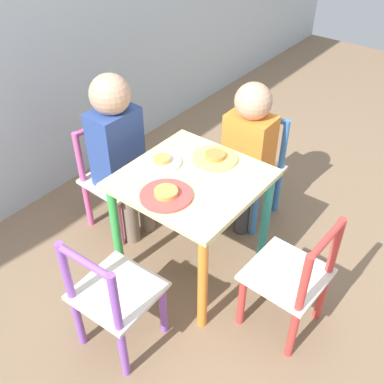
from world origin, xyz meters
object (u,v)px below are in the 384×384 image
child_right (247,145)px  plate_back (162,161)px  kids_table (192,195)px  chair_pink (114,179)px  chair_purple (113,298)px  chair_blue (252,170)px  chair_red (292,280)px  plate_left (166,195)px  plate_right (215,158)px  child_back (119,145)px

child_right → plate_back: 0.43m
kids_table → chair_pink: (0.01, 0.46, -0.14)m
chair_purple → chair_blue: bearing=-90.9°
chair_blue → chair_purple: same height
chair_red → plate_left: bearing=-72.0°
child_right → plate_right: size_ratio=3.95×
plate_back → kids_table: bearing=-90.0°
kids_table → child_right: bearing=0.7°
chair_blue → child_right: child_right is taller
plate_back → plate_left: size_ratio=0.81×
chair_red → child_back: 0.88m
child_back → plate_right: 0.42m
child_back → plate_left: bearing=-110.0°
kids_table → plate_right: size_ratio=2.82×
child_back → plate_back: size_ratio=5.03×
chair_blue → child_back: (-0.44, 0.39, 0.21)m
child_right → plate_right: bearing=-89.6°
kids_table → chair_red: 0.48m
chair_red → plate_right: bearing=-107.5°
chair_pink → child_back: (-0.00, -0.06, 0.21)m
chair_pink → child_right: size_ratio=0.73×
chair_pink → child_right: bearing=-48.1°
kids_table → plate_left: (-0.15, 0.00, 0.10)m
child_back → chair_red: bearing=-90.3°
chair_pink → plate_back: bearing=-90.8°
plate_back → chair_pink: bearing=87.4°
plate_back → chair_red: bearing=-91.7°
child_back → plate_right: child_back is taller
child_back → plate_back: bearing=-91.0°
chair_blue → plate_left: 0.65m
child_back → kids_table: bearing=-90.0°
chair_pink → chair_red: size_ratio=1.00×
kids_table → chair_red: chair_red is taller
plate_back → plate_right: (0.15, -0.15, -0.00)m
plate_right → plate_back: bearing=135.0°
kids_table → child_back: size_ratio=0.65×
child_right → plate_left: child_right is taller
chair_red → plate_left: 0.53m
chair_purple → plate_back: bearing=-72.5°
plate_back → plate_right: 0.21m
chair_red → plate_back: (0.02, 0.60, 0.24)m
child_right → chair_purple: bearing=-89.0°
child_right → plate_back: child_right is taller
chair_purple → chair_red: size_ratio=1.00×
chair_pink → plate_back: (-0.01, -0.31, 0.24)m
kids_table → chair_red: bearing=-92.3°
chair_red → plate_left: chair_red is taller
chair_blue → chair_purple: (-0.91, -0.03, 0.00)m
chair_purple → child_right: 0.87m
chair_blue → chair_purple: 0.91m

